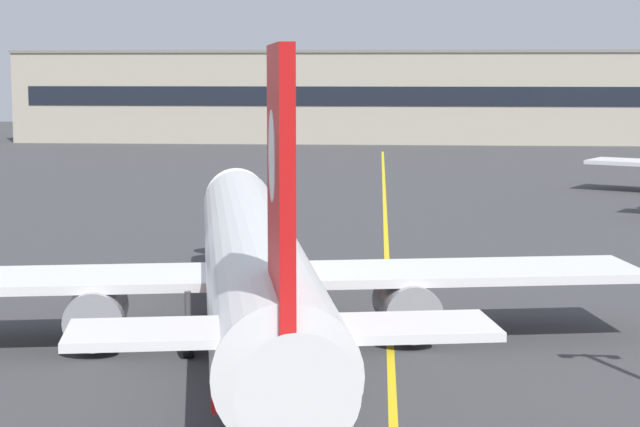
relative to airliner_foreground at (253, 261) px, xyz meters
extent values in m
cube|color=yellow|center=(5.03, 16.76, -3.37)|extent=(5.39, 179.94, 0.01)
cylinder|color=white|center=(-0.03, 0.14, 0.13)|extent=(10.41, 36.08, 3.80)
cone|color=white|center=(-3.60, 19.11, 0.13)|extent=(4.03, 3.22, 3.61)
cone|color=white|center=(3.57, -18.92, 0.53)|extent=(3.32, 3.28, 2.85)
cube|color=red|center=(-0.03, 0.14, -0.91)|extent=(9.80, 33.24, 0.44)
cube|color=black|center=(-3.25, 17.24, 0.80)|extent=(3.00, 1.61, 0.60)
cube|color=white|center=(-0.14, 0.73, -0.72)|extent=(32.34, 10.65, 0.36)
cylinder|color=gray|center=(-6.05, -1.40, -1.94)|extent=(2.93, 3.96, 2.30)
cylinder|color=black|center=(-6.39, 0.42, -1.94)|extent=(1.95, 0.54, 1.95)
cylinder|color=gray|center=(6.14, 0.90, -1.94)|extent=(2.93, 3.96, 2.30)
cylinder|color=black|center=(5.80, 2.72, -1.94)|extent=(1.95, 0.54, 1.95)
cube|color=red|center=(2.90, -15.38, 4.68)|extent=(1.28, 4.79, 7.20)
cylinder|color=white|center=(2.85, -15.09, 5.40)|extent=(0.88, 2.44, 2.40)
cube|color=white|center=(3.01, -15.97, 0.99)|extent=(11.33, 4.79, 0.24)
cylinder|color=#4C4C51|center=(-2.71, 14.39, -1.89)|extent=(0.24, 0.24, 1.60)
cylinder|color=black|center=(-2.71, 14.39, -2.92)|extent=(0.56, 0.96, 0.90)
cylinder|color=#4C4C51|center=(-2.21, -2.30, -1.59)|extent=(0.24, 0.24, 1.60)
cylinder|color=black|center=(-2.21, -2.30, -2.72)|extent=(0.63, 1.35, 1.30)
cylinder|color=#4C4C51|center=(2.90, -1.34, -1.59)|extent=(0.24, 0.24, 1.60)
cylinder|color=black|center=(2.90, -1.34, -2.72)|extent=(0.63, 1.35, 1.30)
cone|color=orange|center=(0.86, 15.65, -3.09)|extent=(0.36, 0.36, 0.55)
cylinder|color=white|center=(0.86, 15.65, -3.07)|extent=(0.23, 0.23, 0.07)
cube|color=orange|center=(0.86, 15.65, -3.35)|extent=(0.44, 0.44, 0.03)
cube|color=#B2A893|center=(11.10, 126.09, 3.28)|extent=(128.06, 12.00, 13.29)
cube|color=black|center=(11.10, 120.04, 3.68)|extent=(122.94, 0.12, 2.80)
cube|color=gray|center=(11.10, 126.09, 10.12)|extent=(128.46, 12.40, 0.40)
camera|label=1|loc=(6.24, -44.18, 7.65)|focal=63.47mm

